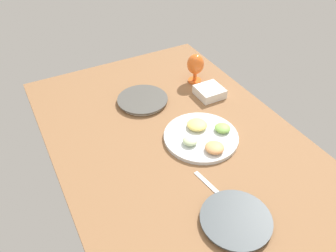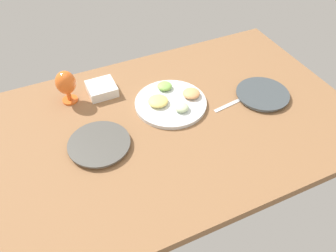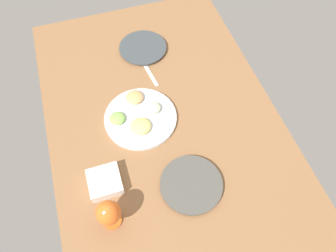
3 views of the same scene
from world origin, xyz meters
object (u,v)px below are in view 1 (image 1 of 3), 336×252
at_px(square_bowl_white, 210,91).
at_px(dinner_plate_left, 236,220).
at_px(hurricane_glass_orange, 195,65).
at_px(dinner_plate_right, 143,100).
at_px(fruit_platter, 202,136).

bearing_deg(square_bowl_white, dinner_plate_left, 153.35).
height_order(hurricane_glass_orange, square_bowl_white, hurricane_glass_orange).
distance_m(dinner_plate_right, hurricane_glass_orange, 0.35).
distance_m(fruit_platter, hurricane_glass_orange, 0.48).
bearing_deg(hurricane_glass_orange, dinner_plate_left, 157.44).
bearing_deg(fruit_platter, square_bowl_white, -38.92).
bearing_deg(fruit_platter, hurricane_glass_orange, -27.60).
bearing_deg(dinner_plate_left, square_bowl_white, -26.65).
xyz_separation_m(dinner_plate_left, dinner_plate_right, (0.79, -0.01, 0.00)).
bearing_deg(dinner_plate_left, hurricane_glass_orange, -22.56).
xyz_separation_m(dinner_plate_right, fruit_platter, (-0.38, -0.11, 0.00)).
xyz_separation_m(dinner_plate_right, square_bowl_white, (-0.11, -0.33, 0.01)).
distance_m(hurricane_glass_orange, square_bowl_white, 0.17).
height_order(fruit_platter, hurricane_glass_orange, hurricane_glass_orange).
bearing_deg(hurricane_glass_orange, square_bowl_white, 178.19).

